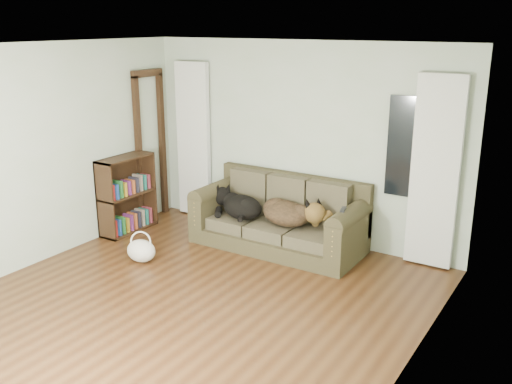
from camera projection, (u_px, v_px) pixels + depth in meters
The scene contains 15 objects.
floor at pixel (182, 309), 5.81m from camera, with size 5.00×5.00×0.00m, color #3B200F.
ceiling at pixel (171, 47), 5.06m from camera, with size 5.00×5.00×0.00m, color white.
wall_back at pixel (299, 142), 7.47m from camera, with size 4.50×0.04×2.60m, color beige.
wall_left at pixel (26, 158), 6.58m from camera, with size 0.04×5.00×2.60m, color beige.
wall_right at pixel (408, 232), 4.29m from camera, with size 0.04×5.00×2.60m, color beige.
curtain_left at pixel (194, 140), 8.31m from camera, with size 0.55×0.08×2.25m, color silver.
curtain_right at pixel (435, 173), 6.53m from camera, with size 0.55×0.08×2.25m, color silver.
window_pane at pixel (408, 147), 6.68m from camera, with size 0.50×0.03×1.20m, color black.
door_casing at pixel (151, 148), 8.29m from camera, with size 0.07×0.60×2.10m, color #322110.
sofa at pixel (278, 214), 7.29m from camera, with size 2.18×0.94×0.89m, color #33301E.
dog_black_lab at pixel (240, 207), 7.49m from camera, with size 0.68×0.48×0.29m, color black.
dog_shepherd at pixel (289, 214), 7.17m from camera, with size 0.74×0.52×0.33m, color black.
tv_remote at pixel (343, 209), 6.60m from camera, with size 0.05×0.20×0.02m, color black.
tote_bag at pixel (141, 249), 6.93m from camera, with size 0.38×0.29×0.27m, color white.
bookshelf at pixel (127, 196), 7.87m from camera, with size 0.32×0.85×1.06m, color #322110.
Camera 1 is at (3.41, -4.02, 2.82)m, focal length 40.00 mm.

